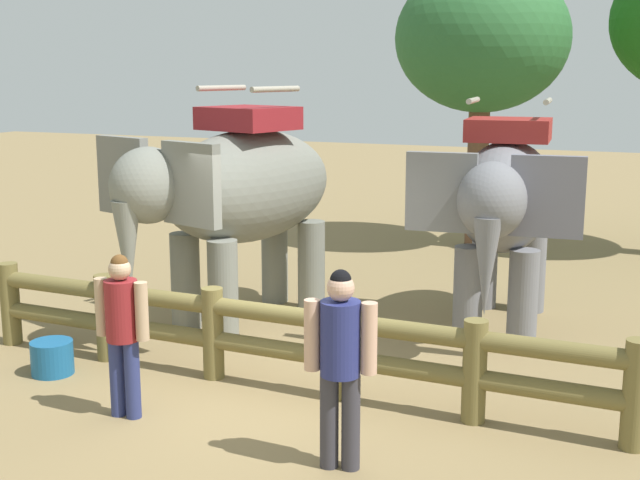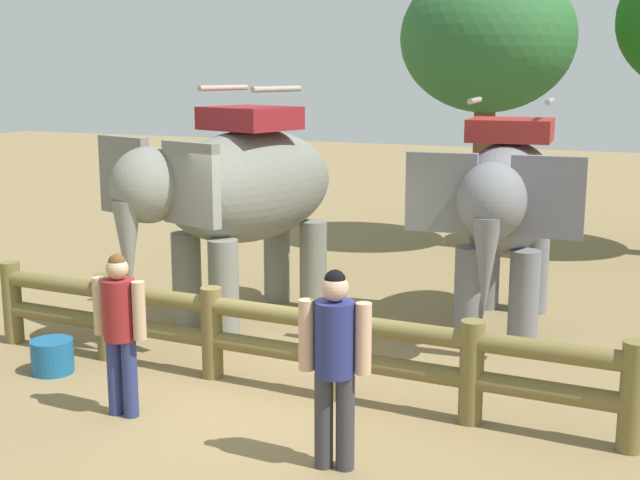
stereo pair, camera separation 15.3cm
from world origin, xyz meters
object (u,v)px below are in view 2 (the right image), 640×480
at_px(tourist_man_in_blue, 335,355).
at_px(feed_bucket, 52,356).
at_px(log_fence, 270,335).
at_px(elephant_center, 505,203).
at_px(tree_far_left, 488,40).
at_px(elephant_near_left, 238,193).
at_px(tourist_woman_in_black, 120,323).

distance_m(tourist_man_in_blue, feed_bucket, 4.10).
height_order(log_fence, tourist_man_in_blue, tourist_man_in_blue).
distance_m(elephant_center, feed_bucket, 5.94).
bearing_deg(elephant_center, feed_bucket, -140.85).
relative_size(tourist_man_in_blue, feed_bucket, 3.72).
distance_m(tree_far_left, feed_bucket, 10.09).
bearing_deg(elephant_near_left, tourist_woman_in_black, -82.40).
bearing_deg(log_fence, elephant_near_left, 125.85).
bearing_deg(tourist_woman_in_black, tourist_man_in_blue, -5.67).
xyz_separation_m(log_fence, feed_bucket, (-2.53, -0.57, -0.41)).
height_order(elephant_center, tourist_woman_in_black, elephant_center).
bearing_deg(tourist_man_in_blue, feed_bucket, 166.41).
bearing_deg(tourist_woman_in_black, tree_far_left, 81.00).
distance_m(elephant_near_left, elephant_center, 3.54).
distance_m(elephant_near_left, tree_far_left, 6.89).
distance_m(log_fence, elephant_center, 3.78).
distance_m(tourist_woman_in_black, tourist_man_in_blue, 2.41).
xyz_separation_m(tourist_woman_in_black, feed_bucket, (-1.50, 0.70, -0.78)).
relative_size(tourist_woman_in_black, feed_bucket, 3.47).
bearing_deg(log_fence, feed_bucket, -167.34).
bearing_deg(elephant_near_left, tree_far_left, 72.61).
xyz_separation_m(elephant_center, tourist_man_in_blue, (-0.55, -4.56, -0.69)).
relative_size(log_fence, elephant_center, 2.15).
xyz_separation_m(tourist_woman_in_black, tourist_man_in_blue, (2.40, -0.24, 0.07)).
distance_m(tourist_woman_in_black, tree_far_left, 10.13).
height_order(elephant_center, tourist_man_in_blue, elephant_center).
relative_size(tourist_woman_in_black, tree_far_left, 0.31).
bearing_deg(elephant_near_left, tourist_man_in_blue, -51.31).
bearing_deg(tourist_woman_in_black, feed_bucket, 154.81).
bearing_deg(feed_bucket, tourist_man_in_blue, -13.59).
xyz_separation_m(log_fence, tourist_woman_in_black, (-1.03, -1.27, 0.37)).
relative_size(elephant_near_left, tourist_woman_in_black, 2.30).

